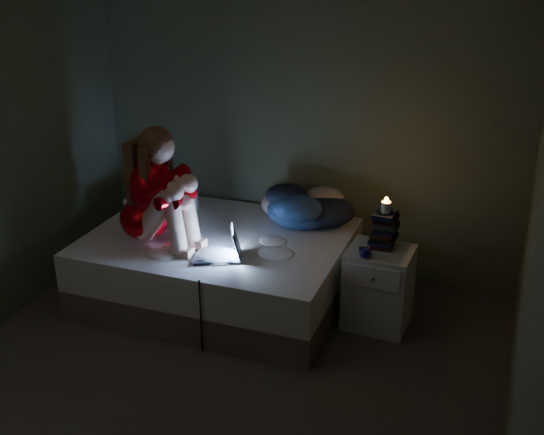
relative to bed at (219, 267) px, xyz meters
The scene contains 13 objects.
floor 1.22m from the bed, 68.43° to the right, with size 3.60×3.80×0.02m, color #4D443E.
wall_back 1.38m from the bed, 61.78° to the left, with size 3.60×0.02×2.60m, color #5D674C.
wall_right 2.70m from the bed, 26.11° to the right, with size 0.02×3.80×2.60m, color #5D674C.
bed is the anchor object (origin of this frame).
pillow 0.77m from the bed, 156.87° to the left, with size 0.50×0.36×0.15m, color white.
woman 0.91m from the bed, 149.04° to the right, with size 0.57×0.37×0.92m, color #810005, non-canonical shape.
laptop 0.56m from the bed, 66.99° to the right, with size 0.34×0.24×0.24m, color black, non-canonical shape.
clothes_pile 0.81m from the bed, 39.25° to the left, with size 0.57×0.46×0.34m, color navy, non-canonical shape.
nightstand 1.27m from the bed, ahead, with size 0.46×0.41×0.61m, color silver.
book_stack 1.35m from the bed, ahead, with size 0.19×0.25×0.26m, color black, non-canonical shape.
candle 1.42m from the bed, ahead, with size 0.07×0.07×0.08m, color beige.
phone 1.22m from the bed, ahead, with size 0.07×0.14×0.01m, color black.
blue_orb 1.27m from the bed, ahead, with size 0.08×0.08×0.08m, color #140C65.
Camera 1 is at (1.60, -3.23, 2.69)m, focal length 44.55 mm.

